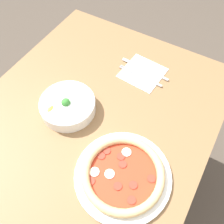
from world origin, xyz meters
TOP-DOWN VIEW (x-y plane):
  - ground_plane at (0.00, 0.00)m, footprint 8.00×8.00m
  - dining_table at (0.00, 0.00)m, footprint 1.08×0.84m
  - pizza at (-0.11, -0.21)m, footprint 0.30×0.30m
  - bowl at (0.01, 0.09)m, footprint 0.20×0.20m
  - napkin at (0.32, -0.07)m, footprint 0.17×0.17m
  - fork at (0.29, -0.07)m, footprint 0.02×0.20m
  - knife at (0.34, -0.08)m, footprint 0.03×0.22m

SIDE VIEW (x-z plane):
  - ground_plane at x=0.00m, z-range 0.00..0.00m
  - dining_table at x=0.00m, z-range 0.26..1.00m
  - napkin at x=0.32m, z-range 0.75..0.75m
  - knife at x=0.34m, z-range 0.75..0.76m
  - fork at x=0.29m, z-range 0.75..0.76m
  - pizza at x=-0.11m, z-range 0.75..0.78m
  - bowl at x=0.01m, z-range 0.74..0.81m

